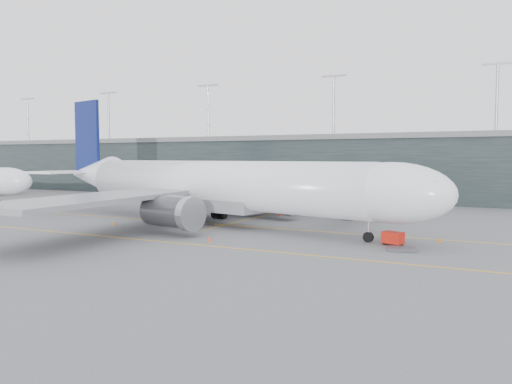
% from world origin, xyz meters
% --- Properties ---
extents(ground, '(320.00, 320.00, 0.00)m').
position_xyz_m(ground, '(0.00, 0.00, 0.00)').
color(ground, '#515156').
rests_on(ground, ground).
extents(taxiline_a, '(160.00, 0.25, 0.02)m').
position_xyz_m(taxiline_a, '(0.00, -4.00, 0.01)').
color(taxiline_a, '#F0A316').
rests_on(taxiline_a, ground).
extents(taxiline_b, '(160.00, 0.25, 0.02)m').
position_xyz_m(taxiline_b, '(0.00, -20.00, 0.01)').
color(taxiline_b, '#F0A316').
rests_on(taxiline_b, ground).
extents(taxiline_lead_main, '(0.25, 60.00, 0.02)m').
position_xyz_m(taxiline_lead_main, '(5.00, 20.00, 0.01)').
color(taxiline_lead_main, '#F0A316').
rests_on(taxiline_lead_main, ground).
extents(taxiline_lead_adj, '(0.25, 60.00, 0.02)m').
position_xyz_m(taxiline_lead_adj, '(-75.00, 20.00, 0.01)').
color(taxiline_lead_adj, '#F0A316').
rests_on(taxiline_lead_adj, ground).
extents(terminal, '(240.00, 36.00, 29.00)m').
position_xyz_m(terminal, '(-0.00, 58.00, 7.62)').
color(terminal, black).
rests_on(terminal, ground).
extents(main_aircraft, '(72.77, 67.24, 20.58)m').
position_xyz_m(main_aircraft, '(3.05, -3.99, 5.77)').
color(main_aircraft, white).
rests_on(main_aircraft, ground).
extents(jet_bridge, '(6.65, 43.23, 6.37)m').
position_xyz_m(jet_bridge, '(19.09, 23.82, 4.77)').
color(jet_bridge, '#2E2D33').
rests_on(jet_bridge, ground).
extents(gse_cart, '(2.57, 2.06, 1.52)m').
position_xyz_m(gse_cart, '(30.61, -10.20, 0.85)').
color(gse_cart, red).
rests_on(gse_cart, ground).
extents(baggage_dolly, '(3.30, 2.83, 0.29)m').
position_xyz_m(baggage_dolly, '(32.17, -13.15, 0.17)').
color(baggage_dolly, '#3B3B41').
rests_on(baggage_dolly, ground).
extents(uld_a, '(2.13, 1.93, 1.59)m').
position_xyz_m(uld_a, '(-3.44, 10.67, 0.84)').
color(uld_a, '#39393E').
rests_on(uld_a, ground).
extents(uld_b, '(2.16, 1.95, 1.62)m').
position_xyz_m(uld_b, '(-2.95, 12.44, 0.85)').
color(uld_b, '#39393E').
rests_on(uld_b, ground).
extents(uld_c, '(2.44, 2.02, 2.08)m').
position_xyz_m(uld_c, '(-1.18, 9.51, 1.09)').
color(uld_c, '#39393E').
rests_on(uld_c, ground).
extents(cone_nose, '(0.43, 0.43, 0.68)m').
position_xyz_m(cone_nose, '(35.17, -5.88, 0.34)').
color(cone_nose, orange).
rests_on(cone_nose, ground).
extents(cone_wing_stbd, '(0.42, 0.42, 0.66)m').
position_xyz_m(cone_wing_stbd, '(10.53, -17.31, 0.33)').
color(cone_wing_stbd, '#FF400E').
rests_on(cone_wing_stbd, ground).
extents(cone_wing_port, '(0.50, 0.50, 0.80)m').
position_xyz_m(cone_wing_port, '(7.85, 9.55, 0.40)').
color(cone_wing_port, red).
rests_on(cone_wing_port, ground).
extents(cone_tail, '(0.42, 0.42, 0.67)m').
position_xyz_m(cone_tail, '(-9.69, -11.29, 0.33)').
color(cone_tail, orange).
rests_on(cone_tail, ground).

